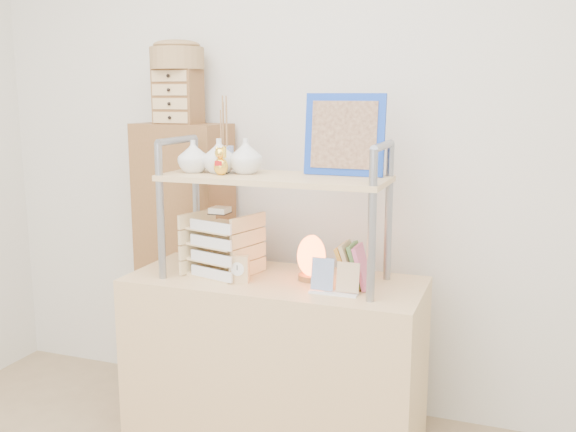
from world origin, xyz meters
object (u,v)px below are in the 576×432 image
salt_lamp (311,257)px  cabinet (185,261)px  desk (275,365)px  letter_tray (221,248)px

salt_lamp → cabinet: bearing=156.2°
desk → salt_lamp: salt_lamp is taller
desk → cabinet: bearing=149.1°
desk → cabinet: (-0.62, 0.37, 0.30)m
desk → letter_tray: letter_tray is taller
desk → salt_lamp: bearing=13.3°
salt_lamp → desk: bearing=-166.7°
cabinet → salt_lamp: cabinet is taller
desk → salt_lamp: 0.49m
desk → salt_lamp: (0.15, 0.03, 0.47)m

